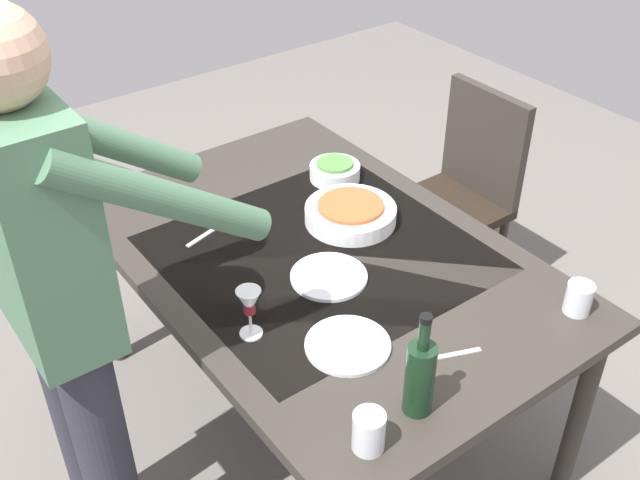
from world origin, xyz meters
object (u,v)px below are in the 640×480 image
(water_cup_near_left, at_px, (369,431))
(dinner_plate_far, at_px, (348,345))
(person_server, at_px, (64,299))
(water_cup_near_right, at_px, (579,298))
(dining_table, at_px, (320,270))
(wine_bottle, at_px, (420,376))
(wine_glass_left, at_px, (249,305))
(side_bowl_salad, at_px, (335,170))
(chair_near, at_px, (463,186))
(dinner_plate_near, at_px, (329,276))
(serving_bowl_pasta, at_px, (350,213))

(water_cup_near_left, relative_size, dinner_plate_far, 0.45)
(person_server, distance_m, water_cup_near_right, 1.36)
(dining_table, relative_size, dinner_plate_far, 6.89)
(wine_bottle, bearing_deg, wine_glass_left, 21.26)
(side_bowl_salad, bearing_deg, water_cup_near_left, 146.17)
(chair_near, bearing_deg, dinner_plate_near, 110.79)
(person_server, height_order, serving_bowl_pasta, person_server)
(dining_table, distance_m, chair_near, 0.95)
(water_cup_near_right, relative_size, serving_bowl_pasta, 0.31)
(dining_table, relative_size, serving_bowl_pasta, 5.28)
(dining_table, distance_m, dinner_plate_far, 0.43)
(person_server, distance_m, serving_bowl_pasta, 1.00)
(chair_near, relative_size, water_cup_near_left, 8.86)
(wine_glass_left, bearing_deg, person_server, 69.50)
(serving_bowl_pasta, xyz_separation_m, side_bowl_salad, (0.25, -0.13, 0.00))
(dinner_plate_far, bearing_deg, wine_glass_left, 42.64)
(wine_glass_left, relative_size, serving_bowl_pasta, 0.50)
(wine_bottle, height_order, side_bowl_salad, wine_bottle)
(chair_near, bearing_deg, water_cup_near_right, 151.13)
(side_bowl_salad, distance_m, dinner_plate_far, 0.87)
(water_cup_near_left, bearing_deg, chair_near, -54.11)
(wine_glass_left, height_order, water_cup_near_left, wine_glass_left)
(serving_bowl_pasta, bearing_deg, side_bowl_salad, -26.89)
(chair_near, height_order, person_server, person_server)
(chair_near, bearing_deg, wine_bottle, 129.25)
(dinner_plate_near, bearing_deg, chair_near, -69.21)
(chair_near, height_order, dinner_plate_far, chair_near)
(dining_table, height_order, wine_bottle, wine_bottle)
(person_server, height_order, side_bowl_salad, person_server)
(dinner_plate_far, bearing_deg, dining_table, -26.59)
(wine_bottle, bearing_deg, serving_bowl_pasta, -27.17)
(water_cup_near_left, height_order, serving_bowl_pasta, water_cup_near_left)
(dining_table, xyz_separation_m, water_cup_near_left, (-0.67, 0.36, 0.12))
(side_bowl_salad, relative_size, dinner_plate_far, 0.78)
(wine_bottle, distance_m, wine_glass_left, 0.50)
(person_server, distance_m, wine_bottle, 0.87)
(person_server, height_order, dinner_plate_far, person_server)
(wine_bottle, relative_size, dinner_plate_near, 1.29)
(person_server, bearing_deg, dinner_plate_far, -120.42)
(dining_table, distance_m, person_server, 0.84)
(chair_near, xyz_separation_m, serving_bowl_pasta, (-0.17, 0.72, 0.24))
(side_bowl_salad, bearing_deg, dinner_plate_far, 144.80)
(person_server, distance_m, dinner_plate_far, 0.73)
(dining_table, xyz_separation_m, chair_near, (0.25, -0.91, -0.14))
(chair_near, distance_m, side_bowl_salad, 0.65)
(wine_glass_left, relative_size, dinner_plate_near, 0.66)
(serving_bowl_pasta, distance_m, dinner_plate_near, 0.31)
(dining_table, relative_size, side_bowl_salad, 8.80)
(serving_bowl_pasta, bearing_deg, wine_glass_left, 115.80)
(water_cup_near_right, bearing_deg, dining_table, 32.61)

